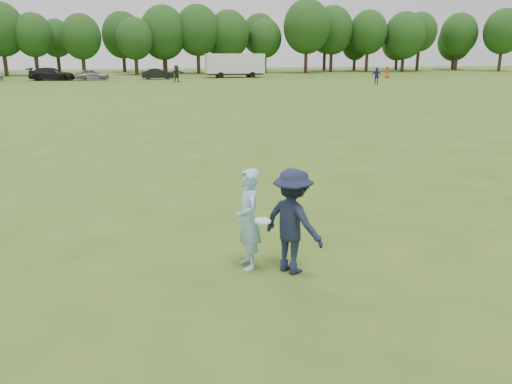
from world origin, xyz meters
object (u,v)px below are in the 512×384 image
player_far_b (376,76)px  thrower (248,219)px  car_d (52,74)px  car_f (158,74)px  player_far_d (177,74)px  defender (293,221)px  field_cone (307,81)px  player_far_c (387,72)px  cargo_trailer (235,64)px  car_e (92,75)px

player_far_b → thrower: bearing=-78.0°
car_d → car_f: (13.00, -0.49, -0.10)m
player_far_d → defender: bearing=-120.6°
player_far_b → field_cone: (-6.14, 5.44, -0.77)m
car_d → field_cone: bearing=-103.6°
defender → player_far_d: (2.91, 53.63, 0.09)m
player_far_b → car_d: bearing=-163.5°
player_far_d → player_far_c: bearing=-23.7°
player_far_c → car_f: bearing=16.7°
defender → car_d: defender is taller
player_far_b → player_far_c: player_far_b is taller
defender → player_far_d: size_ratio=0.90×
player_far_c → cargo_trailer: bearing=6.7°
player_far_c → car_e: player_far_c is taller
thrower → player_far_b: bearing=149.0°
car_d → field_cone: 31.74m
car_d → cargo_trailer: bearing=-79.1°
player_far_c → car_f: size_ratio=0.37×
player_far_d → car_d: size_ratio=0.36×
player_far_c → car_d: car_d is taller
car_d → player_far_d: bearing=-108.1°
player_far_c → player_far_d: (-28.47, -1.91, 0.21)m
player_far_b → player_far_d: player_far_d is taller
player_far_d → car_f: 6.76m
thrower → cargo_trailer: bearing=167.1°
player_far_c → car_d: bearing=18.7°
player_far_b → player_far_d: (-20.96, 9.66, 0.07)m
thrower → field_cone: thrower is taller
thrower → car_f: thrower is taller
car_f → player_far_b: bearing=-127.2°
thrower → player_far_b: 50.07m
player_far_c → car_e: (-38.49, 4.50, -0.09)m
car_d → car_e: 4.89m
thrower → player_far_d: bearing=174.5°
player_far_d → car_d: player_far_d is taller
player_far_b → player_far_c: size_ratio=1.18×
player_far_b → car_d: size_ratio=0.34×
thrower → field_cone: 52.42m
thrower → car_d: bearing=-171.0°
player_far_c → player_far_b: bearing=82.3°
car_d → field_cone: car_d is taller
cargo_trailer → player_far_c: bearing=-18.6°
car_e → player_far_d: bearing=-119.8°
car_f → thrower: bearing=176.4°
defender → car_d: bearing=-22.3°
defender → player_far_c: 63.79m
player_far_b → car_d: player_far_b is taller
player_far_d → thrower: bearing=-121.4°
field_cone → player_far_c: bearing=24.2°
thrower → car_e: thrower is taller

